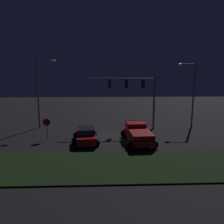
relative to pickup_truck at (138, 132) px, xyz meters
name	(u,v)px	position (x,y,z in m)	size (l,w,h in m)	color
ground_plane	(109,135)	(-2.70, 2.59, -1.00)	(80.00, 80.00, 0.00)	black
grass_median	(112,166)	(-2.70, -5.69, -0.95)	(25.79, 5.57, 0.10)	black
pickup_truck	(138,132)	(0.00, 0.00, 0.00)	(3.11, 5.52, 1.80)	maroon
car_sedan	(86,135)	(-5.10, 0.10, -0.26)	(2.85, 4.59, 1.51)	maroon
traffic_signal_gantry	(134,89)	(0.36, 5.42, 3.90)	(8.32, 0.56, 6.50)	slate
street_lamp_left	(41,85)	(-10.93, 6.42, 4.28)	(2.45, 0.44, 8.44)	slate
street_lamp_right	(190,87)	(7.59, 6.51, 4.05)	(2.37, 0.44, 8.03)	slate
stop_sign	(47,125)	(-9.09, 1.09, 0.56)	(0.76, 0.08, 2.23)	slate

